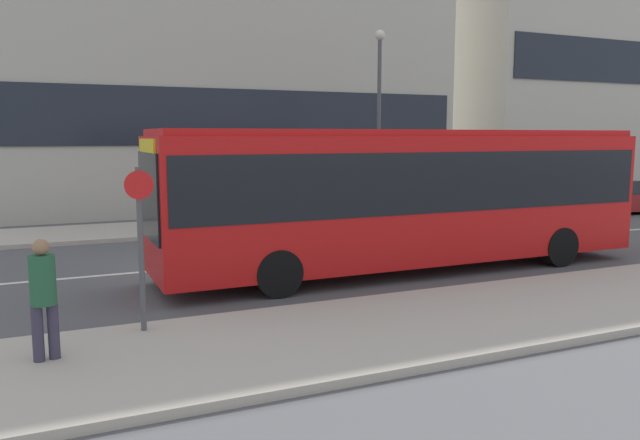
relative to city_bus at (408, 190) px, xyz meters
name	(u,v)px	position (x,y,z in m)	size (l,w,h in m)	color
ground_plane	(211,266)	(-4.11, 2.33, -1.89)	(120.00, 120.00, 0.00)	#4F4F51
sidewalk_near	(313,339)	(-4.11, -3.92, -1.83)	(44.00, 3.50, 0.13)	#B2A899
sidewalk_far	(165,229)	(-4.11, 8.58, -1.83)	(44.00, 3.50, 0.13)	#B2A899
lane_centerline	(211,266)	(-4.11, 2.33, -1.89)	(41.80, 0.16, 0.01)	silver
apartment_block_left_tower	(225,47)	(-0.07, 15.19, 5.18)	(19.75, 6.81, 14.16)	#B7B2A3
city_bus	(408,190)	(0.00, 0.00, 0.00)	(11.81, 2.52, 3.29)	red
parked_car_0	(508,204)	(7.86, 5.60, -1.24)	(4.03, 1.89, 1.41)	navy
parked_car_1	(604,198)	(13.02, 5.86, -1.25)	(4.49, 1.71, 1.37)	maroon
pedestrian_near_stop	(43,292)	(-7.84, -3.42, -0.82)	(0.35, 0.34, 1.67)	#383347
bus_stop_sign	(141,236)	(-6.44, -2.64, -0.26)	(0.44, 0.12, 2.56)	#4C4C51
street_lamp	(379,105)	(3.38, 7.41, 2.36)	(0.36, 0.36, 6.73)	#4C4C51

